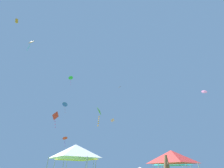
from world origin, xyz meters
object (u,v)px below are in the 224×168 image
(kite_orange_box, at_px, (17,21))
(kite_pink_delta, at_px, (204,91))
(kite_red_diamond, at_px, (55,116))
(canopy_tent_red, at_px, (172,157))
(canopy_tent_white, at_px, (75,151))
(kite_lime_delta, at_px, (99,111))
(canopy_tent_yellow, at_px, (76,154))
(kite_black_delta, at_px, (120,87))
(kite_green_delta, at_px, (71,78))
(kite_blue_delta, at_px, (65,105))
(canopy_tent_teal, at_px, (172,160))
(kite_orange_delta, at_px, (31,42))
(kite_pink_diamond, at_px, (112,120))
(kite_red_delta, at_px, (65,138))

(kite_orange_box, height_order, kite_pink_delta, kite_orange_box)
(kite_red_diamond, bearing_deg, canopy_tent_red, -39.75)
(canopy_tent_white, relative_size, kite_lime_delta, 1.18)
(canopy_tent_yellow, distance_m, kite_black_delta, 23.35)
(kite_green_delta, bearing_deg, canopy_tent_red, -49.65)
(canopy_tent_yellow, height_order, canopy_tent_red, canopy_tent_yellow)
(kite_blue_delta, xyz_separation_m, kite_pink_delta, (31.09, 0.79, 1.94))
(canopy_tent_red, relative_size, canopy_tent_white, 0.81)
(canopy_tent_teal, relative_size, kite_blue_delta, 1.21)
(kite_green_delta, bearing_deg, kite_red_diamond, -76.89)
(kite_orange_delta, bearing_deg, kite_pink_delta, 18.90)
(kite_pink_diamond, relative_size, kite_lime_delta, 0.32)
(canopy_tent_teal, height_order, kite_blue_delta, kite_blue_delta)
(canopy_tent_white, bearing_deg, kite_green_delta, 117.84)
(kite_pink_diamond, height_order, kite_blue_delta, kite_blue_delta)
(kite_lime_delta, distance_m, kite_pink_delta, 24.97)
(kite_blue_delta, bearing_deg, kite_orange_box, -99.96)
(canopy_tent_red, height_order, kite_pink_diamond, kite_pink_diamond)
(kite_red_diamond, relative_size, kite_orange_box, 3.73)
(kite_lime_delta, bearing_deg, kite_pink_delta, 28.17)
(kite_orange_box, bearing_deg, kite_pink_diamond, 46.71)
(canopy_tent_white, bearing_deg, kite_orange_box, 176.53)
(kite_lime_delta, bearing_deg, kite_blue_delta, 134.38)
(kite_pink_diamond, height_order, kite_orange_delta, kite_orange_delta)
(canopy_tent_red, distance_m, kite_lime_delta, 12.47)
(kite_pink_diamond, relative_size, kite_green_delta, 0.40)
(kite_blue_delta, bearing_deg, kite_pink_delta, 1.46)
(canopy_tent_red, xyz_separation_m, kite_orange_delta, (-21.12, 7.17, 21.13))
(canopy_tent_white, distance_m, kite_orange_box, 23.41)
(canopy_tent_teal, height_order, kite_black_delta, kite_black_delta)
(kite_blue_delta, xyz_separation_m, kite_red_delta, (-0.49, 3.97, -6.65))
(kite_red_diamond, bearing_deg, canopy_tent_yellow, -47.78)
(canopy_tent_red, relative_size, kite_lime_delta, 0.96)
(kite_blue_delta, distance_m, kite_orange_box, 18.57)
(kite_lime_delta, height_order, kite_orange_delta, kite_orange_delta)
(canopy_tent_yellow, height_order, canopy_tent_teal, canopy_tent_yellow)
(canopy_tent_white, relative_size, kite_blue_delta, 1.47)
(kite_red_delta, bearing_deg, kite_lime_delta, -53.43)
(kite_pink_diamond, relative_size, kite_blue_delta, 0.40)
(canopy_tent_yellow, bearing_deg, canopy_tent_red, -30.66)
(kite_blue_delta, bearing_deg, canopy_tent_white, -60.79)
(canopy_tent_red, bearing_deg, kite_red_delta, 128.37)
(kite_orange_delta, height_order, kite_black_delta, kite_orange_delta)
(canopy_tent_red, distance_m, kite_orange_delta, 30.73)
(kite_red_diamond, height_order, kite_orange_box, kite_orange_box)
(canopy_tent_yellow, bearing_deg, kite_green_delta, 120.29)
(canopy_tent_white, xyz_separation_m, kite_pink_diamond, (1.40, 15.63, 7.30))
(kite_pink_delta, relative_size, kite_red_delta, 0.57)
(canopy_tent_red, bearing_deg, kite_green_delta, 130.35)
(canopy_tent_red, relative_size, kite_orange_delta, 1.08)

